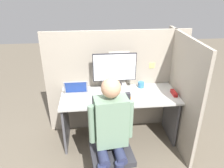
{
  "coord_description": "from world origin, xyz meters",
  "views": [
    {
      "loc": [
        -0.37,
        -2.31,
        2.21
      ],
      "look_at": [
        -0.12,
        0.16,
        1.01
      ],
      "focal_mm": 35.0,
      "sensor_mm": 36.0,
      "label": 1
    }
  ],
  "objects": [
    {
      "name": "ground_plane",
      "position": [
        0.0,
        0.0,
        0.0
      ],
      "size": [
        12.0,
        12.0,
        0.0
      ],
      "primitive_type": "plane",
      "color": "#665B4C"
    },
    {
      "name": "cubicle_panel_back",
      "position": [
        0.0,
        0.66,
        0.79
      ],
      "size": [
        2.11,
        0.05,
        1.58
      ],
      "color": "gray",
      "rests_on": "ground"
    },
    {
      "name": "cubicle_panel_right",
      "position": [
        0.83,
        0.25,
        0.79
      ],
      "size": [
        0.04,
        1.26,
        1.58
      ],
      "color": "gray",
      "rests_on": "ground"
    },
    {
      "name": "desk",
      "position": [
        0.0,
        0.32,
        0.58
      ],
      "size": [
        1.61,
        0.64,
        0.76
      ],
      "color": "#B7B7B2",
      "rests_on": "ground"
    },
    {
      "name": "paper_box",
      "position": [
        -0.05,
        0.48,
        0.8
      ],
      "size": [
        0.34,
        0.26,
        0.08
      ],
      "color": "white",
      "rests_on": "desk"
    },
    {
      "name": "monitor",
      "position": [
        -0.05,
        0.48,
        1.08
      ],
      "size": [
        0.6,
        0.22,
        0.46
      ],
      "color": "#232328",
      "rests_on": "paper_box"
    },
    {
      "name": "laptop",
      "position": [
        -0.59,
        0.32,
        0.8
      ],
      "size": [
        0.32,
        0.22,
        0.22
      ],
      "color": "#99999E",
      "rests_on": "desk"
    },
    {
      "name": "mouse",
      "position": [
        -0.34,
        0.2,
        0.77
      ],
      "size": [
        0.07,
        0.05,
        0.04
      ],
      "color": "black",
      "rests_on": "desk"
    },
    {
      "name": "stapler",
      "position": [
        0.75,
        0.25,
        0.78
      ],
      "size": [
        0.05,
        0.17,
        0.05
      ],
      "color": "#A31919",
      "rests_on": "desk"
    },
    {
      "name": "carrot_toy",
      "position": [
        0.12,
        0.14,
        0.78
      ],
      "size": [
        0.04,
        0.15,
        0.04
      ],
      "color": "orange",
      "rests_on": "desk"
    },
    {
      "name": "office_chair",
      "position": [
        -0.18,
        -0.32,
        0.52
      ],
      "size": [
        0.53,
        0.57,
        1.04
      ],
      "color": "#2D2D33",
      "rests_on": "ground"
    },
    {
      "name": "person",
      "position": [
        -0.2,
        -0.48,
        0.78
      ],
      "size": [
        0.48,
        0.43,
        1.35
      ],
      "color": "#282D4C",
      "rests_on": "ground"
    },
    {
      "name": "coffee_mug",
      "position": [
        0.34,
        0.52,
        0.8
      ],
      "size": [
        0.09,
        0.09,
        0.08
      ],
      "color": "teal",
      "rests_on": "desk"
    }
  ]
}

